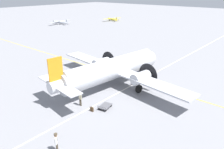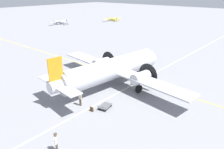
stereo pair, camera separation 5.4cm
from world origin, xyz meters
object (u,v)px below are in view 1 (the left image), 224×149
Objects in this scene: light_aircraft_taxiing at (112,19)px; passenger_boarding at (80,97)px; light_aircraft_distant at (60,22)px; crew_foreground at (56,140)px; suitcase_near_door at (92,109)px; airliner_main at (114,68)px; baggage_cart at (105,106)px.

passenger_boarding is at bearing 141.32° from light_aircraft_taxiing.
light_aircraft_distant reaches higher than passenger_boarding.
light_aircraft_distant is 1.17× the size of light_aircraft_taxiing.
crew_foreground is 7.06m from suitcase_near_door.
airliner_main reaches higher than passenger_boarding.
crew_foreground is at bearing -152.37° from airliner_main.
baggage_cart is 67.69m from light_aircraft_distant.
crew_foreground is 0.20× the size of light_aircraft_taxiing.
baggage_cart is (-1.73, 8.07, -0.86)m from crew_foreground.
airliner_main is 7.36m from passenger_boarding.
crew_foreground is 7.98m from passenger_boarding.
baggage_cart is at bearing -138.61° from passenger_boarding.
light_aircraft_taxiing is (-44.70, 58.44, -0.38)m from passenger_boarding.
passenger_boarding is 66.25m from light_aircraft_distant.
suitcase_near_door is at bearing 142.49° from light_aircraft_taxiing.
crew_foreground is at bearing 137.10° from passenger_boarding.
baggage_cart is 74.14m from light_aircraft_taxiing.
baggage_cart is at bearing 139.98° from light_aircraft_distant.
suitcase_near_door is 0.05× the size of light_aircraft_distant.
suitcase_near_door is 74.85m from light_aircraft_taxiing.
airliner_main reaches higher than suitcase_near_door.
suitcase_near_door is at bearing 143.17° from baggage_cart.
suitcase_near_door is at bearing 157.37° from crew_foreground.
light_aircraft_distant is (-56.25, 38.08, 0.58)m from suitcase_near_door.
suitcase_near_door is 1.66m from baggage_cart.
airliner_main reaches higher than light_aircraft_distant.
crew_foreground reaches higher than suitcase_near_door.
light_aircraft_taxiing is (-47.38, 57.01, 0.49)m from baggage_cart.
light_aircraft_distant is 22.56m from light_aircraft_taxiing.
airliner_main reaches higher than light_aircraft_taxiing.
light_aircraft_distant is (-56.96, 36.58, 0.55)m from baggage_cart.
suitcase_near_door is (2.72, -7.26, -2.34)m from airliner_main.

